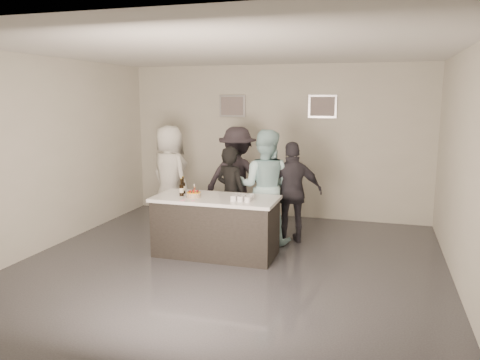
{
  "coord_description": "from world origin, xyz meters",
  "views": [
    {
      "loc": [
        1.98,
        -6.1,
        2.37
      ],
      "look_at": [
        0.0,
        0.5,
        1.15
      ],
      "focal_mm": 35.0,
      "sensor_mm": 36.0,
      "label": 1
    }
  ],
  "objects_px": {
    "person_guest_right": "(293,193)",
    "person_guest_left": "(170,176)",
    "person_guest_back": "(237,179)",
    "cake": "(194,195)",
    "person_main_blue": "(265,187)",
    "beer_bottle_b": "(181,187)",
    "person_main_black": "(231,195)",
    "beer_bottle_a": "(183,185)",
    "bar_counter": "(216,226)"
  },
  "relations": [
    {
      "from": "person_main_black",
      "to": "person_main_blue",
      "type": "relative_size",
      "value": 0.85
    },
    {
      "from": "beer_bottle_b",
      "to": "person_main_black",
      "type": "distance_m",
      "value": 0.97
    },
    {
      "from": "person_guest_left",
      "to": "cake",
      "type": "bearing_deg",
      "value": 155.18
    },
    {
      "from": "bar_counter",
      "to": "person_main_black",
      "type": "relative_size",
      "value": 1.17
    },
    {
      "from": "person_guest_right",
      "to": "bar_counter",
      "type": "bearing_deg",
      "value": 23.35
    },
    {
      "from": "beer_bottle_b",
      "to": "person_main_blue",
      "type": "xyz_separation_m",
      "value": [
        1.08,
        0.91,
        -0.1
      ]
    },
    {
      "from": "beer_bottle_b",
      "to": "person_guest_right",
      "type": "distance_m",
      "value": 1.85
    },
    {
      "from": "beer_bottle_a",
      "to": "bar_counter",
      "type": "bearing_deg",
      "value": -10.85
    },
    {
      "from": "bar_counter",
      "to": "cake",
      "type": "distance_m",
      "value": 0.59
    },
    {
      "from": "beer_bottle_a",
      "to": "person_guest_left",
      "type": "xyz_separation_m",
      "value": [
        -0.8,
        1.22,
        -0.09
      ]
    },
    {
      "from": "person_guest_left",
      "to": "person_guest_right",
      "type": "height_order",
      "value": "person_guest_left"
    },
    {
      "from": "cake",
      "to": "beer_bottle_b",
      "type": "height_order",
      "value": "beer_bottle_b"
    },
    {
      "from": "cake",
      "to": "beer_bottle_a",
      "type": "relative_size",
      "value": 0.81
    },
    {
      "from": "person_guest_left",
      "to": "person_guest_back",
      "type": "height_order",
      "value": "person_guest_left"
    },
    {
      "from": "beer_bottle_b",
      "to": "person_guest_left",
      "type": "xyz_separation_m",
      "value": [
        -0.85,
        1.38,
        -0.09
      ]
    },
    {
      "from": "beer_bottle_a",
      "to": "person_main_black",
      "type": "bearing_deg",
      "value": 46.04
    },
    {
      "from": "beer_bottle_b",
      "to": "person_main_black",
      "type": "relative_size",
      "value": 0.16
    },
    {
      "from": "person_guest_right",
      "to": "person_guest_back",
      "type": "bearing_deg",
      "value": -45.74
    },
    {
      "from": "bar_counter",
      "to": "cake",
      "type": "relative_size",
      "value": 8.83
    },
    {
      "from": "cake",
      "to": "person_guest_left",
      "type": "relative_size",
      "value": 0.11
    },
    {
      "from": "person_main_black",
      "to": "person_guest_left",
      "type": "height_order",
      "value": "person_guest_left"
    },
    {
      "from": "person_main_black",
      "to": "person_guest_back",
      "type": "xyz_separation_m",
      "value": [
        -0.13,
        0.76,
        0.13
      ]
    },
    {
      "from": "person_guest_right",
      "to": "person_guest_back",
      "type": "height_order",
      "value": "person_guest_back"
    },
    {
      "from": "beer_bottle_a",
      "to": "person_main_blue",
      "type": "distance_m",
      "value": 1.35
    },
    {
      "from": "bar_counter",
      "to": "person_main_blue",
      "type": "height_order",
      "value": "person_main_blue"
    },
    {
      "from": "bar_counter",
      "to": "beer_bottle_b",
      "type": "distance_m",
      "value": 0.79
    },
    {
      "from": "beer_bottle_b",
      "to": "person_guest_left",
      "type": "distance_m",
      "value": 1.63
    },
    {
      "from": "bar_counter",
      "to": "beer_bottle_a",
      "type": "distance_m",
      "value": 0.82
    },
    {
      "from": "beer_bottle_a",
      "to": "person_guest_right",
      "type": "distance_m",
      "value": 1.8
    },
    {
      "from": "bar_counter",
      "to": "cake",
      "type": "height_order",
      "value": "cake"
    },
    {
      "from": "person_guest_back",
      "to": "person_main_black",
      "type": "bearing_deg",
      "value": 99.89
    },
    {
      "from": "beer_bottle_b",
      "to": "person_guest_back",
      "type": "bearing_deg",
      "value": 74.92
    },
    {
      "from": "person_main_blue",
      "to": "beer_bottle_a",
      "type": "bearing_deg",
      "value": 32.35
    },
    {
      "from": "person_main_black",
      "to": "person_main_blue",
      "type": "bearing_deg",
      "value": -141.64
    },
    {
      "from": "beer_bottle_a",
      "to": "person_guest_back",
      "type": "bearing_deg",
      "value": 71.46
    },
    {
      "from": "beer_bottle_b",
      "to": "person_guest_back",
      "type": "distance_m",
      "value": 1.59
    },
    {
      "from": "person_main_blue",
      "to": "person_guest_back",
      "type": "relative_size",
      "value": 1.0
    },
    {
      "from": "cake",
      "to": "person_main_blue",
      "type": "xyz_separation_m",
      "value": [
        0.86,
        0.95,
        -0.0
      ]
    },
    {
      "from": "bar_counter",
      "to": "person_guest_left",
      "type": "relative_size",
      "value": 0.99
    },
    {
      "from": "beer_bottle_b",
      "to": "person_main_blue",
      "type": "bearing_deg",
      "value": 40.27
    },
    {
      "from": "person_guest_right",
      "to": "person_guest_left",
      "type": "bearing_deg",
      "value": -29.77
    },
    {
      "from": "cake",
      "to": "person_guest_back",
      "type": "xyz_separation_m",
      "value": [
        0.2,
        1.58,
        -0.01
      ]
    },
    {
      "from": "bar_counter",
      "to": "person_main_black",
      "type": "xyz_separation_m",
      "value": [
        0.01,
        0.72,
        0.35
      ]
    },
    {
      "from": "cake",
      "to": "person_main_black",
      "type": "height_order",
      "value": "person_main_black"
    },
    {
      "from": "person_main_blue",
      "to": "person_guest_back",
      "type": "distance_m",
      "value": 0.91
    },
    {
      "from": "beer_bottle_a",
      "to": "person_main_blue",
      "type": "height_order",
      "value": "person_main_blue"
    },
    {
      "from": "person_guest_back",
      "to": "cake",
      "type": "bearing_deg",
      "value": 83.35
    },
    {
      "from": "cake",
      "to": "person_guest_back",
      "type": "bearing_deg",
      "value": 82.82
    },
    {
      "from": "beer_bottle_a",
      "to": "beer_bottle_b",
      "type": "height_order",
      "value": "same"
    },
    {
      "from": "person_main_blue",
      "to": "person_guest_left",
      "type": "bearing_deg",
      "value": -15.03
    }
  ]
}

